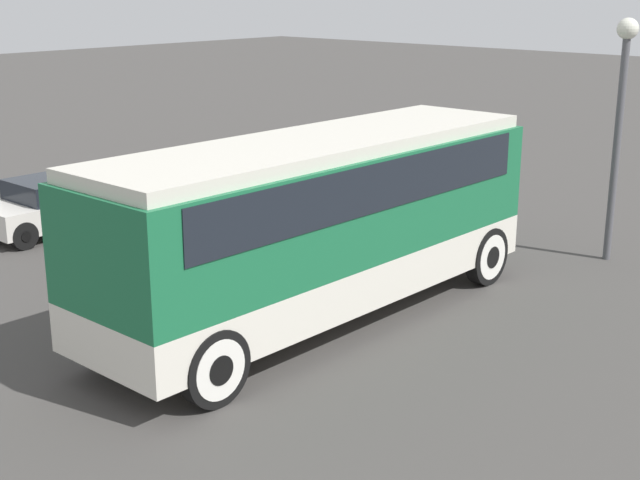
{
  "coord_description": "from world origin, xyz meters",
  "views": [
    {
      "loc": [
        -11.06,
        -10.01,
        5.83
      ],
      "look_at": [
        0.0,
        0.0,
        1.48
      ],
      "focal_mm": 50.0,
      "sensor_mm": 36.0,
      "label": 1
    }
  ],
  "objects_px": {
    "parked_car_mid": "(65,202)",
    "lamp_post": "(621,102)",
    "tour_bus": "(324,211)",
    "parked_car_near": "(178,216)"
  },
  "relations": [
    {
      "from": "parked_car_mid",
      "to": "lamp_post",
      "type": "xyz_separation_m",
      "value": [
        6.51,
        -10.88,
        2.75
      ]
    },
    {
      "from": "parked_car_near",
      "to": "lamp_post",
      "type": "height_order",
      "value": "lamp_post"
    },
    {
      "from": "tour_bus",
      "to": "parked_car_near",
      "type": "height_order",
      "value": "tour_bus"
    },
    {
      "from": "tour_bus",
      "to": "parked_car_mid",
      "type": "relative_size",
      "value": 2.19
    },
    {
      "from": "tour_bus",
      "to": "lamp_post",
      "type": "distance_m",
      "value": 7.26
    },
    {
      "from": "parked_car_near",
      "to": "parked_car_mid",
      "type": "distance_m",
      "value": 3.28
    },
    {
      "from": "parked_car_near",
      "to": "lamp_post",
      "type": "xyz_separation_m",
      "value": [
        5.57,
        -7.74,
        2.72
      ]
    },
    {
      "from": "tour_bus",
      "to": "parked_car_near",
      "type": "xyz_separation_m",
      "value": [
        1.19,
        5.52,
        -1.29
      ]
    },
    {
      "from": "tour_bus",
      "to": "parked_car_near",
      "type": "distance_m",
      "value": 5.79
    },
    {
      "from": "parked_car_mid",
      "to": "lamp_post",
      "type": "height_order",
      "value": "lamp_post"
    }
  ]
}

